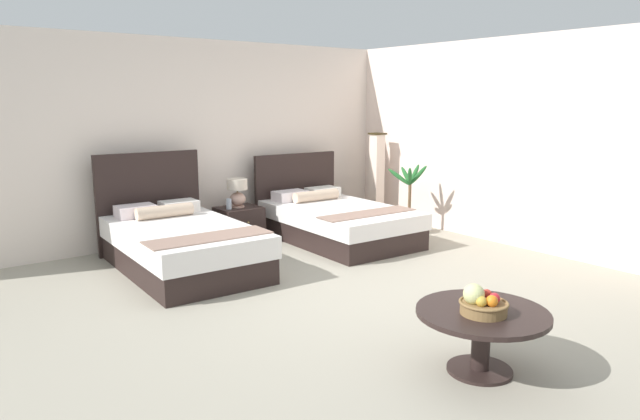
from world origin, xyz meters
The scene contains 12 objects.
ground_plane centered at (0.00, 0.00, -0.01)m, with size 9.28×9.93×0.02m, color #A19A89.
wall_back centered at (0.00, 3.17, 1.35)m, with size 9.28×0.12×2.69m, color silver.
wall_side_right centered at (2.84, 0.40, 1.35)m, with size 0.12×5.53×2.69m, color #F1D8C9.
bed_near_window centered at (-1.12, 1.86, 0.30)m, with size 1.37×2.22×1.25m.
bed_near_corner centered at (1.13, 1.86, 0.27)m, with size 1.43×2.22×1.11m.
nightstand centered at (0.03, 2.58, 0.24)m, with size 0.55×0.50×0.47m.
table_lamp centered at (0.03, 2.60, 0.69)m, with size 0.27×0.27×0.38m.
vase centered at (-0.13, 2.54, 0.54)m, with size 0.07×0.07×0.14m.
coffee_table centered at (-0.49, -1.79, 0.35)m, with size 0.92×0.92×0.46m.
fruit_bowl centered at (-0.55, -1.83, 0.53)m, with size 0.34×0.34×0.22m.
floor_lamp_corner centered at (2.47, 2.49, 0.69)m, with size 0.22×0.22×1.38m.
potted_palm centered at (2.22, 1.53, 0.26)m, with size 0.48×0.49×1.02m.
Camera 1 is at (-3.71, -4.13, 1.91)m, focal length 32.36 mm.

